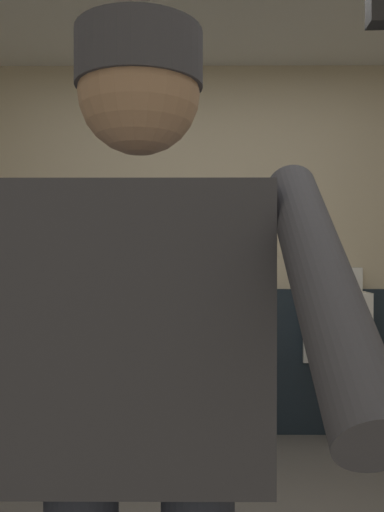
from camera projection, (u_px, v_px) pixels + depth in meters
The scene contains 7 objects.
wall_back at pixel (207, 250), 3.56m from camera, with size 4.50×0.12×2.54m, color beige.
wainscot_band_back at pixel (208, 362), 3.50m from camera, with size 3.90×0.03×1.00m, color #19232D.
urinal_left at pixel (110, 325), 3.35m from camera, with size 0.40×0.34×1.24m.
urinal_middle at pixel (224, 325), 3.35m from camera, with size 0.40×0.34×1.24m.
urinal_right at pixel (337, 325), 3.34m from camera, with size 0.40×0.34×1.24m.
privacy_divider_panel at pixel (166, 299), 3.28m from camera, with size 0.04×0.40×0.90m, color #4C4C51.
person at pixel (139, 393), 0.95m from camera, with size 0.70×0.60×1.67m.
Camera 1 is at (-0.09, -1.70, 1.27)m, focal length 35.64 mm.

